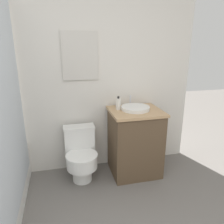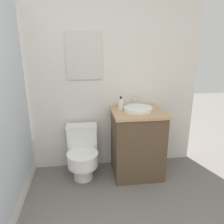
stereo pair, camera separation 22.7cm
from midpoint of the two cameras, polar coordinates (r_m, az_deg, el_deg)
The scene contains 5 objects.
wall_back at distance 2.61m, azimuth -14.74°, elevation 10.56°, with size 3.15×0.07×2.50m.
toilet at distance 2.63m, azimuth -10.63°, elevation -10.84°, with size 0.37×0.49×0.61m.
vanity at distance 2.66m, azimuth 3.54°, elevation -7.84°, with size 0.60×0.53×0.80m.
sink at distance 2.53m, azimuth 3.58°, elevation 1.00°, with size 0.33×0.37×0.13m.
soap_bottle at distance 2.53m, azimuth -0.90°, elevation 2.13°, with size 0.06×0.06×0.16m.
Camera 1 is at (-0.07, -0.35, 1.55)m, focal length 35.00 mm.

